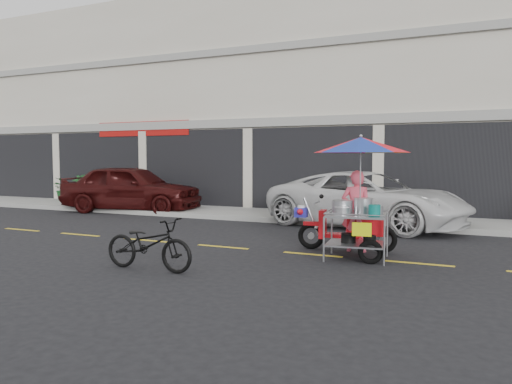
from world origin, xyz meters
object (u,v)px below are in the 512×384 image
at_px(maroon_sedan, 131,188).
at_px(food_vendor_rig, 357,180).
at_px(white_pickup, 367,199).
at_px(near_bicycle, 149,244).

distance_m(maroon_sedan, food_vendor_rig, 10.05).
height_order(maroon_sedan, white_pickup, maroon_sedan).
bearing_deg(near_bicycle, maroon_sedan, 40.37).
height_order(white_pickup, near_bicycle, white_pickup).
bearing_deg(food_vendor_rig, white_pickup, 92.70).
bearing_deg(white_pickup, near_bicycle, 175.32).
bearing_deg(white_pickup, maroon_sedan, 100.92).
height_order(maroon_sedan, near_bicycle, maroon_sedan).
xyz_separation_m(near_bicycle, food_vendor_rig, (2.90, 2.68, 1.02)).
xyz_separation_m(maroon_sedan, food_vendor_rig, (8.98, -4.46, 0.64)).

